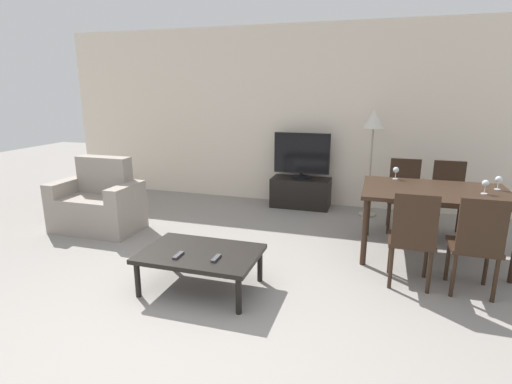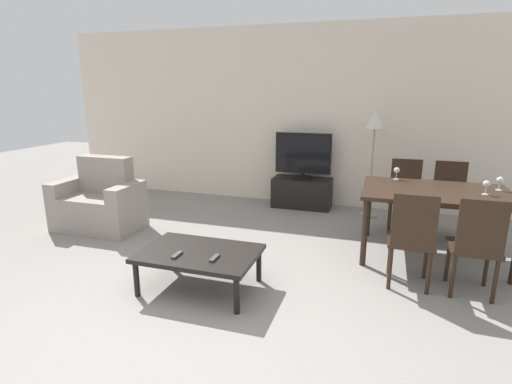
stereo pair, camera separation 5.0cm
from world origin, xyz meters
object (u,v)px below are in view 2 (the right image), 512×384
(coffee_table, at_px, (199,255))
(remote_secondary, at_px, (177,255))
(armchair, at_px, (100,204))
(floor_lamp, at_px, (375,127))
(wine_glass_center, at_px, (487,185))
(wine_glass_right, at_px, (500,181))
(dining_table, at_px, (435,197))
(dining_chair_far, at_px, (449,195))
(wine_glass_left, at_px, (397,171))
(dining_chair_near_right, at_px, (477,243))
(tv_stand, at_px, (302,193))
(remote_primary, at_px, (214,258))
(tv, at_px, (303,156))
(dining_chair_near, at_px, (412,236))
(dining_chair_far_left, at_px, (405,192))

(coffee_table, relative_size, remote_secondary, 6.95)
(armchair, relative_size, floor_lamp, 0.72)
(wine_glass_center, xyz_separation_m, wine_glass_right, (0.17, 0.24, 0.00))
(dining_table, height_order, dining_chair_far, dining_chair_far)
(floor_lamp, xyz_separation_m, wine_glass_left, (0.30, -0.88, -0.42))
(dining_chair_near_right, height_order, floor_lamp, floor_lamp)
(wine_glass_left, relative_size, wine_glass_center, 1.00)
(tv_stand, relative_size, dining_table, 0.60)
(floor_lamp, xyz_separation_m, remote_secondary, (-1.50, -2.85, -0.90))
(dining_table, distance_m, remote_primary, 2.42)
(dining_table, relative_size, wine_glass_right, 10.08)
(tv_stand, xyz_separation_m, remote_primary, (-0.16, -2.96, 0.15))
(tv, xyz_separation_m, remote_primary, (-0.16, -2.96, -0.42))
(remote_secondary, relative_size, wine_glass_center, 1.03)
(dining_chair_near, xyz_separation_m, wine_glass_center, (0.70, 0.77, 0.34))
(dining_table, bearing_deg, wine_glass_left, 134.40)
(tv, relative_size, wine_glass_left, 5.75)
(coffee_table, distance_m, dining_chair_far_left, 2.87)
(wine_glass_right, bearing_deg, dining_chair_far_left, 144.21)
(armchair, height_order, coffee_table, armchair)
(tv, distance_m, wine_glass_left, 1.67)
(dining_chair_far, height_order, wine_glass_right, dining_chair_far)
(tv_stand, xyz_separation_m, coffee_table, (-0.36, -2.85, 0.10))
(wine_glass_right, bearing_deg, armchair, -173.43)
(dining_chair_near, bearing_deg, wine_glass_right, 49.09)
(tv_stand, xyz_separation_m, dining_chair_far, (1.96, -0.62, 0.27))
(tv_stand, height_order, wine_glass_center, wine_glass_center)
(coffee_table, bearing_deg, dining_chair_far, 44.00)
(dining_chair_far, xyz_separation_m, wine_glass_center, (0.19, -0.87, 0.34))
(armchair, height_order, wine_glass_right, armchair)
(dining_chair_near, height_order, remote_primary, dining_chair_near)
(dining_chair_near_right, distance_m, remote_primary, 2.23)
(dining_chair_near, distance_m, floor_lamp, 2.28)
(dining_chair_far, relative_size, wine_glass_right, 6.20)
(armchair, xyz_separation_m, dining_chair_far_left, (3.73, 1.16, 0.17))
(remote_secondary, distance_m, wine_glass_center, 3.08)
(dining_chair_far, xyz_separation_m, floor_lamp, (-0.95, 0.46, 0.77))
(tv_stand, relative_size, tv, 1.05)
(tv_stand, height_order, dining_chair_far_left, dining_chair_far_left)
(wine_glass_right, bearing_deg, remote_secondary, -147.99)
(armchair, height_order, wine_glass_left, armchair)
(remote_secondary, distance_m, wine_glass_right, 3.35)
(tv_stand, height_order, remote_secondary, tv_stand)
(dining_table, relative_size, dining_chair_near, 1.63)
(tv, distance_m, dining_chair_near, 2.69)
(armchair, xyz_separation_m, tv_stand, (2.29, 1.78, -0.11))
(coffee_table, height_order, dining_chair_far_left, dining_chair_far_left)
(coffee_table, relative_size, floor_lamp, 0.69)
(wine_glass_center, bearing_deg, dining_chair_far, 102.13)
(dining_chair_near, bearing_deg, tv, 122.62)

